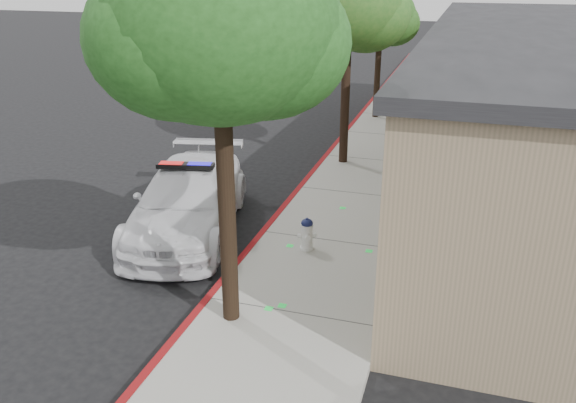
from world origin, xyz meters
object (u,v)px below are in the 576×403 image
at_px(fire_hydrant, 307,234).
at_px(street_tree_far, 381,19).
at_px(street_tree_near, 220,32).
at_px(street_tree_mid, 349,8).
at_px(clapboard_building, 564,107).
at_px(police_car, 188,200).

xyz_separation_m(fire_hydrant, street_tree_far, (-0.52, 12.06, 3.36)).
height_order(street_tree_near, street_tree_far, street_tree_near).
relative_size(fire_hydrant, street_tree_mid, 0.12).
bearing_deg(street_tree_mid, street_tree_near, -90.05).
distance_m(clapboard_building, police_car, 10.49).
xyz_separation_m(police_car, street_tree_far, (2.42, 11.66, 3.10)).
distance_m(clapboard_building, street_tree_near, 11.52).
distance_m(clapboard_building, fire_hydrant, 8.69).
xyz_separation_m(clapboard_building, street_tree_near, (-5.98, -9.45, 2.75)).
xyz_separation_m(clapboard_building, fire_hydrant, (-5.45, -6.57, -1.62)).
height_order(clapboard_building, street_tree_far, street_tree_far).
bearing_deg(street_tree_near, fire_hydrant, 79.55).
bearing_deg(police_car, street_tree_mid, 54.42).
height_order(clapboard_building, street_tree_near, street_tree_near).
bearing_deg(street_tree_near, street_tree_mid, 89.95).
bearing_deg(street_tree_far, fire_hydrant, -87.55).
relative_size(police_car, street_tree_far, 1.14).
bearing_deg(street_tree_far, street_tree_near, -90.06).
height_order(police_car, street_tree_mid, street_tree_mid).
bearing_deg(street_tree_near, clapboard_building, 57.68).
height_order(clapboard_building, fire_hydrant, clapboard_building).
bearing_deg(street_tree_far, street_tree_mid, -90.06).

